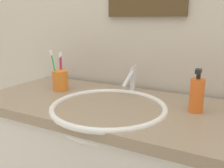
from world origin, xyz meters
TOP-DOWN VIEW (x-y plane):
  - tiled_wall_back at (0.00, 0.31)m, footprint 2.47×0.04m
  - sink_basin at (-0.02, -0.06)m, footprint 0.48×0.48m
  - faucet at (-0.02, 0.17)m, footprint 0.02×0.15m
  - toothbrush_cup at (-0.36, 0.05)m, footprint 0.08×0.08m
  - toothbrush_green at (-0.38, 0.04)m, footprint 0.03×0.03m
  - toothbrush_red at (-0.37, 0.08)m, footprint 0.03×0.04m
  - toothbrush_purple at (-0.38, 0.09)m, footprint 0.04×0.05m
  - soap_dispenser at (0.30, 0.05)m, footprint 0.05×0.06m

SIDE VIEW (x-z plane):
  - sink_basin at x=-0.02m, z-range 0.75..0.87m
  - toothbrush_cup at x=-0.36m, z-range 0.85..0.95m
  - faucet at x=-0.02m, z-range 0.86..0.98m
  - soap_dispenser at x=0.30m, z-range 0.84..1.01m
  - toothbrush_red at x=-0.37m, z-range 0.87..1.05m
  - toothbrush_purple at x=-0.38m, z-range 0.87..1.05m
  - toothbrush_green at x=-0.38m, z-range 0.87..1.07m
  - tiled_wall_back at x=0.00m, z-range 0.00..2.40m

